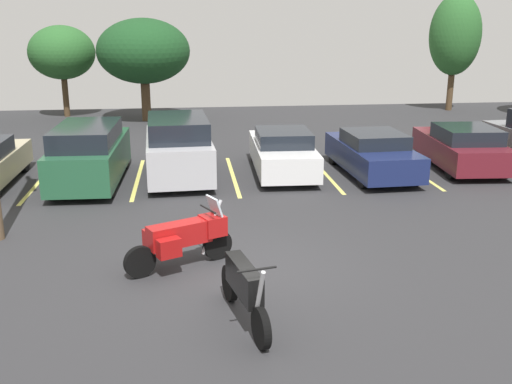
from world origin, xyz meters
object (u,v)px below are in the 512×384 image
(motorcycle_touring, at_px, (183,237))
(car_green, at_px, (90,154))
(motorcycle_second, at_px, (244,289))
(car_silver, at_px, (178,148))
(car_navy, at_px, (372,153))
(car_maroon, at_px, (461,147))
(car_white, at_px, (282,152))

(motorcycle_touring, height_order, car_green, car_green)
(motorcycle_second, height_order, car_green, car_green)
(car_silver, relative_size, car_navy, 0.97)
(motorcycle_touring, distance_m, car_navy, 8.86)
(car_green, relative_size, car_maroon, 1.06)
(car_white, bearing_deg, car_silver, -175.16)
(motorcycle_second, height_order, car_navy, car_navy)
(car_green, xyz_separation_m, car_navy, (8.62, 0.03, -0.22))
(motorcycle_touring, distance_m, motorcycle_second, 2.56)
(motorcycle_touring, height_order, car_silver, car_silver)
(car_silver, bearing_deg, motorcycle_second, -83.18)
(car_green, height_order, car_silver, car_silver)
(car_navy, bearing_deg, motorcycle_second, -118.66)
(motorcycle_touring, xyz_separation_m, car_white, (3.11, 7.12, 0.05))
(car_green, relative_size, car_white, 1.05)
(motorcycle_second, xyz_separation_m, car_navy, (4.92, 8.99, 0.08))
(car_silver, bearing_deg, car_white, 4.84)
(car_navy, bearing_deg, car_green, -179.80)
(motorcycle_touring, relative_size, car_silver, 0.49)
(car_white, bearing_deg, motorcycle_touring, -113.61)
(motorcycle_second, bearing_deg, motorcycle_touring, 112.19)
(car_silver, xyz_separation_m, car_navy, (6.02, -0.22, -0.28))
(motorcycle_touring, xyz_separation_m, car_silver, (-0.14, 6.84, 0.32))
(car_silver, distance_m, car_white, 3.27)
(car_white, bearing_deg, car_green, -174.88)
(car_maroon, bearing_deg, motorcycle_second, -130.35)
(car_white, relative_size, car_maroon, 1.01)
(motorcycle_touring, distance_m, car_green, 7.14)
(motorcycle_touring, distance_m, car_silver, 6.85)
(motorcycle_touring, height_order, car_white, car_white)
(car_green, bearing_deg, car_white, 5.12)
(motorcycle_second, relative_size, car_navy, 0.51)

